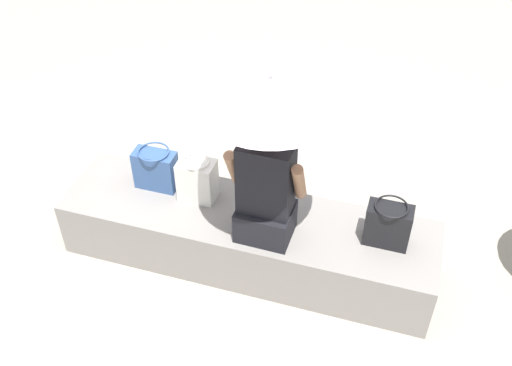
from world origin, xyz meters
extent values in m
plane|color=#9E9384|center=(0.00, 0.00, 0.00)|extent=(14.00, 14.00, 0.00)
cube|color=gray|center=(0.00, 0.00, 0.21)|extent=(2.50, 0.63, 0.42)
cube|color=black|center=(-0.16, 0.12, 0.53)|extent=(0.34, 0.29, 0.22)
cube|color=black|center=(-0.16, 0.12, 0.88)|extent=(0.32, 0.21, 0.48)
sphere|color=#9E7051|center=(-0.16, 0.12, 1.22)|extent=(0.20, 0.20, 0.20)
cylinder|color=#9E7051|center=(0.04, 0.12, 0.91)|extent=(0.07, 0.20, 0.32)
cylinder|color=#9E7051|center=(-0.36, 0.13, 0.91)|extent=(0.07, 0.20, 0.32)
cylinder|color=#B7B7BC|center=(-0.18, 0.13, 0.99)|extent=(0.02, 0.02, 1.15)
cone|color=silver|center=(-0.18, 0.13, 1.48)|extent=(0.78, 0.78, 0.17)
sphere|color=#B7B7BC|center=(-0.18, 0.13, 1.58)|extent=(0.03, 0.03, 0.03)
cube|color=silver|center=(0.37, -0.08, 0.57)|extent=(0.24, 0.17, 0.29)
torus|color=silver|center=(0.37, -0.08, 0.73)|extent=(0.18, 0.18, 0.01)
cube|color=black|center=(-0.90, -0.03, 0.56)|extent=(0.28, 0.14, 0.28)
torus|color=black|center=(-0.90, -0.03, 0.72)|extent=(0.21, 0.21, 0.01)
cube|color=#335184|center=(0.68, -0.10, 0.56)|extent=(0.29, 0.14, 0.28)
torus|color=#335184|center=(0.68, -0.10, 0.72)|extent=(0.21, 0.21, 0.01)
camera|label=1|loc=(-0.90, 2.72, 3.18)|focal=42.49mm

